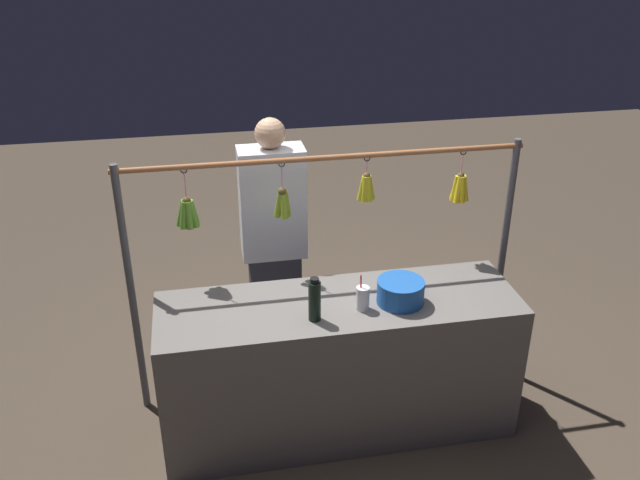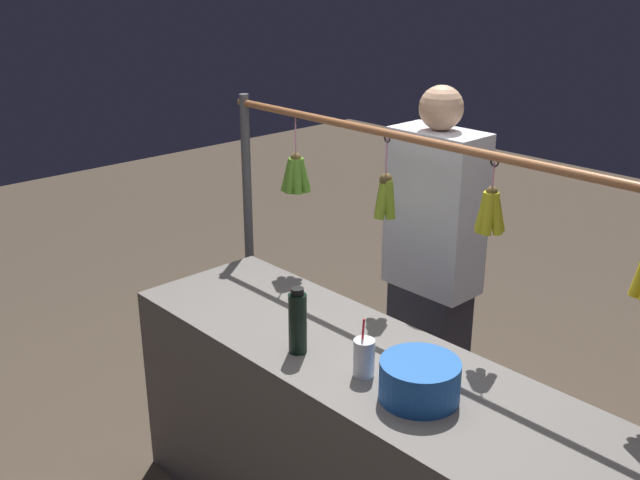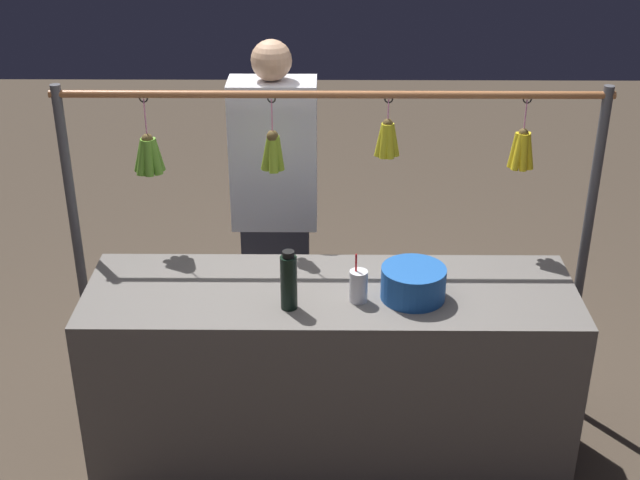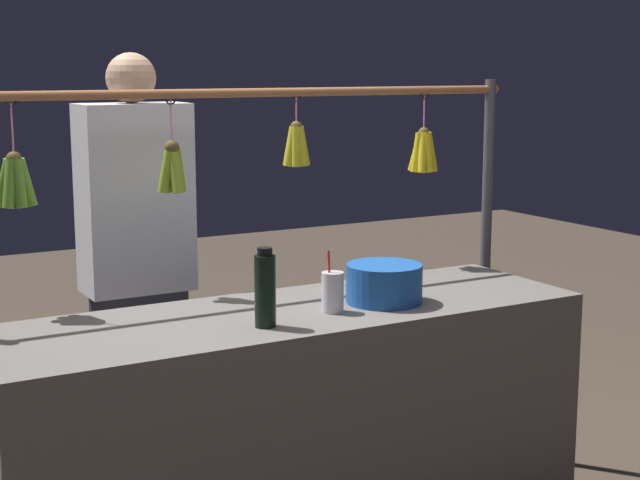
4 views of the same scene
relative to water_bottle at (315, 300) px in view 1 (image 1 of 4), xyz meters
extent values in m
plane|color=#4A3D30|center=(-0.16, -0.14, -0.98)|extent=(12.00, 12.00, 0.00)
cube|color=#66605B|center=(-0.16, -0.14, -0.55)|extent=(2.02, 0.62, 0.86)
cylinder|color=#4C4C51|center=(-1.31, -0.54, -0.18)|extent=(0.04, 0.04, 1.60)
cylinder|color=#4C4C51|center=(0.98, -0.54, -0.18)|extent=(0.04, 0.04, 1.60)
cylinder|color=#9E6038|center=(-0.16, -0.54, 0.58)|extent=(2.34, 0.03, 0.03)
torus|color=black|center=(-0.98, -0.54, 0.57)|extent=(0.04, 0.01, 0.04)
cylinder|color=pink|center=(-0.98, -0.54, 0.49)|extent=(0.01, 0.01, 0.15)
sphere|color=brown|center=(-0.98, -0.54, 0.42)|extent=(0.04, 0.04, 0.04)
cylinder|color=yellow|center=(-0.95, -0.54, 0.34)|extent=(0.05, 0.04, 0.16)
cylinder|color=yellow|center=(-0.96, -0.52, 0.34)|extent=(0.06, 0.06, 0.16)
cylinder|color=yellow|center=(-0.98, -0.51, 0.34)|extent=(0.04, 0.05, 0.16)
cylinder|color=yellow|center=(-1.00, -0.53, 0.34)|extent=(0.06, 0.05, 0.16)
cylinder|color=yellow|center=(-1.00, -0.55, 0.34)|extent=(0.05, 0.04, 0.16)
cylinder|color=yellow|center=(-0.98, -0.57, 0.34)|extent=(0.04, 0.07, 0.16)
cylinder|color=yellow|center=(-0.96, -0.56, 0.34)|extent=(0.06, 0.07, 0.16)
torus|color=black|center=(-0.40, -0.54, 0.57)|extent=(0.04, 0.01, 0.04)
cylinder|color=pink|center=(-0.40, -0.54, 0.51)|extent=(0.01, 0.01, 0.11)
sphere|color=brown|center=(-0.40, -0.54, 0.46)|extent=(0.04, 0.04, 0.04)
cylinder|color=gold|center=(-0.38, -0.54, 0.39)|extent=(0.06, 0.04, 0.15)
cylinder|color=gold|center=(-0.39, -0.52, 0.39)|extent=(0.04, 0.05, 0.15)
cylinder|color=gold|center=(-0.41, -0.52, 0.39)|extent=(0.04, 0.05, 0.15)
cylinder|color=gold|center=(-0.43, -0.54, 0.39)|extent=(0.06, 0.03, 0.15)
cylinder|color=gold|center=(-0.42, -0.56, 0.39)|extent=(0.05, 0.06, 0.15)
cylinder|color=gold|center=(-0.39, -0.56, 0.39)|extent=(0.05, 0.06, 0.15)
torus|color=black|center=(0.08, -0.54, 0.57)|extent=(0.04, 0.01, 0.04)
cylinder|color=pink|center=(0.08, -0.54, 0.48)|extent=(0.01, 0.01, 0.16)
sphere|color=brown|center=(0.08, -0.54, 0.40)|extent=(0.05, 0.05, 0.05)
cylinder|color=#8AAB29|center=(0.10, -0.54, 0.32)|extent=(0.07, 0.04, 0.16)
cylinder|color=#8AAB29|center=(0.08, -0.52, 0.32)|extent=(0.04, 0.08, 0.16)
cylinder|color=#8AAB29|center=(0.06, -0.54, 0.32)|extent=(0.06, 0.04, 0.16)
cylinder|color=#8AAB29|center=(0.09, -0.56, 0.32)|extent=(0.04, 0.07, 0.16)
torus|color=black|center=(0.62, -0.54, 0.57)|extent=(0.04, 0.01, 0.04)
cylinder|color=pink|center=(0.62, -0.54, 0.47)|extent=(0.01, 0.01, 0.18)
sphere|color=brown|center=(0.62, -0.54, 0.39)|extent=(0.05, 0.05, 0.05)
cylinder|color=#609E2D|center=(0.65, -0.54, 0.31)|extent=(0.08, 0.04, 0.16)
cylinder|color=#609E2D|center=(0.64, -0.51, 0.31)|extent=(0.06, 0.06, 0.16)
cylinder|color=#609E2D|center=(0.61, -0.51, 0.31)|extent=(0.04, 0.07, 0.16)
cylinder|color=#609E2D|center=(0.59, -0.52, 0.31)|extent=(0.07, 0.06, 0.16)
cylinder|color=#609E2D|center=(0.59, -0.55, 0.31)|extent=(0.07, 0.05, 0.16)
cylinder|color=#609E2D|center=(0.61, -0.57, 0.31)|extent=(0.05, 0.07, 0.16)
cylinder|color=#609E2D|center=(0.63, -0.57, 0.31)|extent=(0.05, 0.06, 0.16)
cylinder|color=black|center=(0.00, 0.00, -0.01)|extent=(0.07, 0.07, 0.22)
cylinder|color=black|center=(0.00, 0.00, 0.12)|extent=(0.05, 0.05, 0.02)
cylinder|color=#1E57AB|center=(-0.49, -0.08, -0.05)|extent=(0.26, 0.26, 0.13)
cylinder|color=silver|center=(-0.27, -0.06, -0.05)|extent=(0.07, 0.07, 0.13)
cylinder|color=red|center=(-0.26, -0.06, -0.02)|extent=(0.01, 0.02, 0.21)
cube|color=#2D2D38|center=(0.10, -0.89, -0.57)|extent=(0.32, 0.22, 0.81)
cube|color=silver|center=(0.10, -0.89, 0.19)|extent=(0.41, 0.22, 0.71)
sphere|color=tan|center=(0.10, -0.89, 0.63)|extent=(0.19, 0.19, 0.19)
camera|label=1|loc=(0.54, 2.99, 1.86)|focal=38.26mm
camera|label=2|loc=(-1.78, 1.55, 1.20)|focal=41.69mm
camera|label=3|loc=(-0.14, 2.93, 1.65)|focal=48.70mm
camera|label=4|loc=(1.30, 2.62, 0.68)|focal=54.77mm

